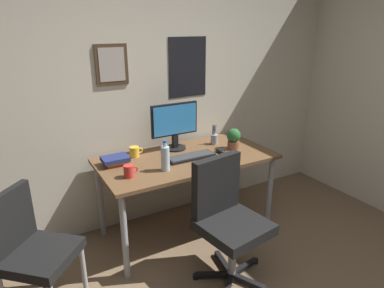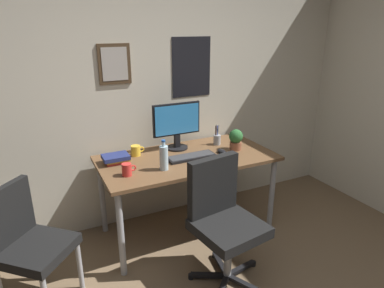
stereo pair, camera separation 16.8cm
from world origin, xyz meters
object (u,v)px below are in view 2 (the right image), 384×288
Objects in this scene: side_chair at (27,240)px; water_bottle at (164,157)px; pen_cup at (217,139)px; potted_plant at (236,139)px; book_stack_left at (116,158)px; monitor at (177,124)px; computer_mouse at (222,151)px; keyboard at (191,157)px; office_chair at (222,215)px; coffee_mug_far at (127,170)px; coffee_mug_near at (136,151)px.

water_bottle is at bearing 7.71° from side_chair.
water_bottle is 0.77m from pen_cup.
potted_plant is 0.22m from pen_cup.
pen_cup reaches higher than book_stack_left.
monitor reaches higher than potted_plant.
computer_mouse is at bearing 8.78° from side_chair.
potted_plant reaches higher than book_stack_left.
computer_mouse is 0.50× the size of book_stack_left.
monitor is 2.36× the size of potted_plant.
computer_mouse is at bearing -2.69° from keyboard.
side_chair is at bearing 165.16° from office_chair.
monitor reaches higher than office_chair.
keyboard is at bearing 10.05° from coffee_mug_far.
computer_mouse is 0.44× the size of water_bottle.
side_chair is 7.64× the size of coffee_mug_far.
book_stack_left is (-0.92, 0.20, 0.02)m from computer_mouse.
side_chair is 1.12m from water_bottle.
monitor is at bearing 1.22° from coffee_mug_near.
water_bottle reaches higher than potted_plant.
potted_plant is at bearing 51.10° from office_chair.
office_chair is at bearing -128.90° from potted_plant.
computer_mouse is (0.34, 0.60, 0.25)m from office_chair.
side_chair is 1.70m from computer_mouse.
coffee_mug_near is (-0.37, 0.89, 0.27)m from office_chair.
office_chair is at bearing -67.33° from coffee_mug_near.
computer_mouse is at bearing -12.07° from book_stack_left.
monitor is at bearing 169.85° from pen_cup.
coffee_mug_far is (-0.19, -0.38, 0.00)m from coffee_mug_near.
computer_mouse is at bearing -21.92° from coffee_mug_near.
computer_mouse is (1.65, 0.26, 0.27)m from side_chair.
keyboard is (0.01, -0.28, -0.23)m from monitor.
monitor is 0.65m from book_stack_left.
pen_cup reaches higher than office_chair.
coffee_mug_far is at bearing -146.64° from monitor.
office_chair reaches higher than side_chair.
book_stack_left is at bearing -170.61° from monitor.
monitor reaches higher than coffee_mug_near.
side_chair reaches higher than coffee_mug_near.
book_stack_left is at bearing 125.72° from office_chair.
office_chair is 0.81m from coffee_mug_far.
coffee_mug_near is at bearing 24.31° from book_stack_left.
coffee_mug_near is at bearing 146.61° from keyboard.
coffee_mug_near is (0.94, 0.54, 0.30)m from side_chair.
water_bottle is (-0.29, -0.41, -0.13)m from monitor.
book_stack_left is (-0.01, 0.29, -0.01)m from coffee_mug_far.
office_chair is 8.64× the size of computer_mouse.
potted_plant is (0.77, 0.14, -0.00)m from water_bottle.
computer_mouse is 0.24m from pen_cup.
computer_mouse is at bearing -170.23° from potted_plant.
coffee_mug_near is 0.61× the size of pen_cup.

